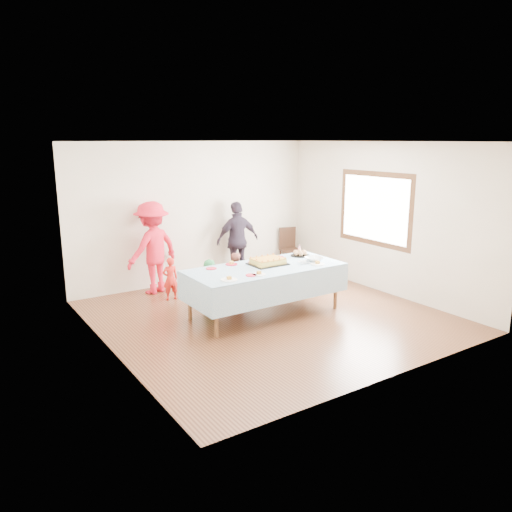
# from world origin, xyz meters

# --- Properties ---
(ground) EXTENTS (5.00, 5.00, 0.00)m
(ground) POSITION_xyz_m (0.00, 0.00, 0.00)
(ground) COLOR #412112
(ground) RESTS_ON ground
(room_walls) EXTENTS (5.04, 5.04, 2.72)m
(room_walls) POSITION_xyz_m (0.05, 0.00, 1.77)
(room_walls) COLOR beige
(room_walls) RESTS_ON ground
(party_table) EXTENTS (2.50, 1.10, 0.78)m
(party_table) POSITION_xyz_m (0.00, 0.11, 0.72)
(party_table) COLOR brown
(party_table) RESTS_ON ground
(birthday_cake) EXTENTS (0.57, 0.44, 0.10)m
(birthday_cake) POSITION_xyz_m (0.13, 0.22, 0.83)
(birthday_cake) COLOR black
(birthday_cake) RESTS_ON party_table
(rolls_tray) EXTENTS (0.32, 0.32, 0.10)m
(rolls_tray) POSITION_xyz_m (0.93, 0.41, 0.82)
(rolls_tray) COLOR black
(rolls_tray) RESTS_ON party_table
(punch_bowl) EXTENTS (0.29, 0.29, 0.07)m
(punch_bowl) POSITION_xyz_m (0.88, -0.03, 0.82)
(punch_bowl) COLOR silver
(punch_bowl) RESTS_ON party_table
(party_hat) EXTENTS (0.11, 0.11, 0.18)m
(party_hat) POSITION_xyz_m (0.99, 0.51, 0.87)
(party_hat) COLOR silver
(party_hat) RESTS_ON party_table
(fork_pile) EXTENTS (0.24, 0.18, 0.07)m
(fork_pile) POSITION_xyz_m (0.63, -0.06, 0.81)
(fork_pile) COLOR white
(fork_pile) RESTS_ON party_table
(plate_red_far_a) EXTENTS (0.17, 0.17, 0.01)m
(plate_red_far_a) POSITION_xyz_m (-0.76, 0.48, 0.79)
(plate_red_far_a) COLOR red
(plate_red_far_a) RESTS_ON party_table
(plate_red_far_b) EXTENTS (0.19, 0.19, 0.01)m
(plate_red_far_b) POSITION_xyz_m (-0.36, 0.53, 0.79)
(plate_red_far_b) COLOR red
(plate_red_far_b) RESTS_ON party_table
(plate_red_far_c) EXTENTS (0.19, 0.19, 0.01)m
(plate_red_far_c) POSITION_xyz_m (0.02, 0.46, 0.79)
(plate_red_far_c) COLOR red
(plate_red_far_c) RESTS_ON party_table
(plate_red_far_d) EXTENTS (0.18, 0.18, 0.01)m
(plate_red_far_d) POSITION_xyz_m (0.55, 0.51, 0.79)
(plate_red_far_d) COLOR red
(plate_red_far_d) RESTS_ON party_table
(plate_red_near) EXTENTS (0.16, 0.16, 0.01)m
(plate_red_near) POSITION_xyz_m (-0.46, -0.19, 0.79)
(plate_red_near) COLOR red
(plate_red_near) RESTS_ON party_table
(plate_white_left) EXTENTS (0.24, 0.24, 0.01)m
(plate_white_left) POSITION_xyz_m (-0.85, -0.22, 0.79)
(plate_white_left) COLOR white
(plate_white_left) RESTS_ON party_table
(plate_white_mid) EXTENTS (0.20, 0.20, 0.01)m
(plate_white_mid) POSITION_xyz_m (-0.34, -0.22, 0.79)
(plate_white_mid) COLOR white
(plate_white_mid) RESTS_ON party_table
(plate_white_right) EXTENTS (0.23, 0.23, 0.01)m
(plate_white_right) POSITION_xyz_m (0.80, -0.22, 0.79)
(plate_white_right) COLOR white
(plate_white_right) RESTS_ON party_table
(dining_chair) EXTENTS (0.46, 0.46, 0.88)m
(dining_chair) POSITION_xyz_m (2.12, 2.27, 0.49)
(dining_chair) COLOR black
(dining_chair) RESTS_ON ground
(toddler_left) EXTENTS (0.29, 0.20, 0.75)m
(toddler_left) POSITION_xyz_m (-0.95, 1.63, 0.38)
(toddler_left) COLOR red
(toddler_left) RESTS_ON ground
(toddler_mid) EXTENTS (0.45, 0.36, 0.81)m
(toddler_mid) POSITION_xyz_m (-0.57, 0.90, 0.41)
(toddler_mid) COLOR #297C41
(toddler_mid) RESTS_ON ground
(toddler_right) EXTENTS (0.50, 0.44, 0.87)m
(toddler_right) POSITION_xyz_m (-0.09, 0.90, 0.43)
(toddler_right) COLOR #BD6758
(toddler_right) RESTS_ON ground
(adult_left) EXTENTS (1.22, 0.94, 1.66)m
(adult_left) POSITION_xyz_m (-1.02, 2.20, 0.83)
(adult_left) COLOR red
(adult_left) RESTS_ON ground
(adult_right) EXTENTS (0.93, 0.44, 1.54)m
(adult_right) POSITION_xyz_m (0.77, 2.20, 0.77)
(adult_right) COLOR #322837
(adult_right) RESTS_ON ground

